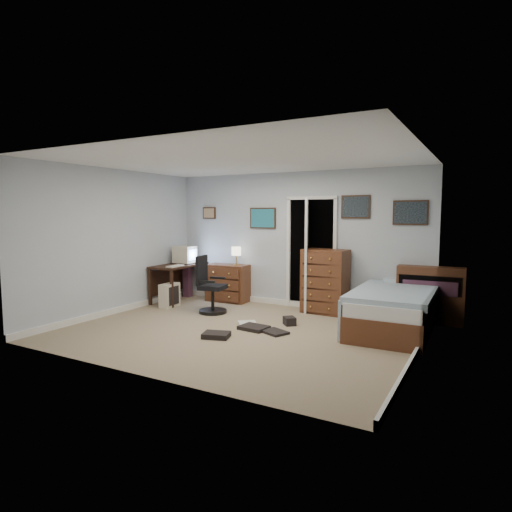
{
  "coord_description": "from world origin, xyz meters",
  "views": [
    {
      "loc": [
        3.21,
        -5.29,
        1.73
      ],
      "look_at": [
        0.13,
        0.3,
        1.1
      ],
      "focal_mm": 30.0,
      "sensor_mm": 36.0,
      "label": 1
    }
  ],
  "objects_px": {
    "computer_desk": "(176,272)",
    "office_chair": "(210,291)",
    "tall_dresser": "(325,281)",
    "low_dresser": "(228,283)",
    "bed": "(393,309)"
  },
  "relations": [
    {
      "from": "computer_desk",
      "to": "office_chair",
      "type": "distance_m",
      "value": 1.36
    },
    {
      "from": "office_chair",
      "to": "tall_dresser",
      "type": "height_order",
      "value": "tall_dresser"
    },
    {
      "from": "computer_desk",
      "to": "office_chair",
      "type": "bearing_deg",
      "value": -28.12
    },
    {
      "from": "computer_desk",
      "to": "office_chair",
      "type": "xyz_separation_m",
      "value": [
        1.22,
        -0.57,
        -0.18
      ]
    },
    {
      "from": "low_dresser",
      "to": "bed",
      "type": "xyz_separation_m",
      "value": [
        3.31,
        -0.6,
        -0.05
      ]
    },
    {
      "from": "low_dresser",
      "to": "tall_dresser",
      "type": "xyz_separation_m",
      "value": [
        2.03,
        -0.02,
        0.19
      ]
    },
    {
      "from": "low_dresser",
      "to": "tall_dresser",
      "type": "bearing_deg",
      "value": -3.94
    },
    {
      "from": "low_dresser",
      "to": "bed",
      "type": "distance_m",
      "value": 3.37
    },
    {
      "from": "low_dresser",
      "to": "bed",
      "type": "relative_size",
      "value": 0.39
    },
    {
      "from": "office_chair",
      "to": "tall_dresser",
      "type": "distance_m",
      "value": 2.03
    },
    {
      "from": "computer_desk",
      "to": "bed",
      "type": "xyz_separation_m",
      "value": [
        4.27,
        -0.18,
        -0.24
      ]
    },
    {
      "from": "office_chair",
      "to": "tall_dresser",
      "type": "bearing_deg",
      "value": 18.35
    },
    {
      "from": "bed",
      "to": "tall_dresser",
      "type": "bearing_deg",
      "value": 154.4
    },
    {
      "from": "office_chair",
      "to": "low_dresser",
      "type": "bearing_deg",
      "value": 94.4
    },
    {
      "from": "low_dresser",
      "to": "bed",
      "type": "height_order",
      "value": "low_dresser"
    }
  ]
}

